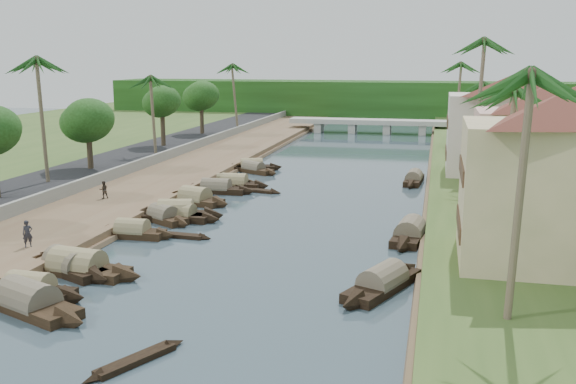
% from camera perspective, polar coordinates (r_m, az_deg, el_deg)
% --- Properties ---
extents(ground, '(220.00, 220.00, 0.00)m').
position_cam_1_polar(ground, '(43.50, -2.74, -5.26)').
color(ground, '#364852').
rests_on(ground, ground).
extents(left_bank, '(10.00, 180.00, 0.80)m').
position_cam_1_polar(left_bank, '(67.11, -11.27, 0.95)').
color(left_bank, brown).
rests_on(left_bank, ground).
extents(right_bank, '(16.00, 180.00, 1.20)m').
position_cam_1_polar(right_bank, '(61.66, 19.89, -0.29)').
color(right_bank, '#365020').
rests_on(right_bank, ground).
extents(road, '(8.00, 180.00, 1.40)m').
position_cam_1_polar(road, '(70.96, -17.55, 1.46)').
color(road, black).
rests_on(road, ground).
extents(retaining_wall, '(0.40, 180.00, 1.10)m').
position_cam_1_polar(retaining_wall, '(68.78, -14.49, 1.87)').
color(retaining_wall, gray).
rests_on(retaining_wall, left_bank).
extents(treeline, '(120.00, 14.00, 8.00)m').
position_cam_1_polar(treeline, '(140.73, 8.52, 8.08)').
color(treeline, '#19380F').
rests_on(treeline, ground).
extents(bridge, '(28.00, 4.00, 2.40)m').
position_cam_1_polar(bridge, '(113.11, 7.30, 6.08)').
color(bridge, '#A5A69B').
rests_on(bridge, ground).
extents(building_near, '(14.85, 14.85, 10.20)m').
position_cam_1_polar(building_near, '(39.24, 24.02, 1.45)').
color(building_near, beige).
rests_on(building_near, right_bank).
extents(building_mid, '(14.11, 14.11, 9.70)m').
position_cam_1_polar(building_mid, '(55.05, 22.01, 4.03)').
color(building_mid, beige).
rests_on(building_mid, right_bank).
extents(building_far, '(15.59, 15.59, 10.20)m').
position_cam_1_polar(building_far, '(68.70, 19.47, 5.80)').
color(building_far, beige).
rests_on(building_far, right_bank).
extents(building_distant, '(12.62, 12.62, 9.20)m').
position_cam_1_polar(building_distant, '(88.66, 18.75, 6.72)').
color(building_distant, beige).
rests_on(building_distant, right_bank).
extents(sampan_0, '(9.15, 5.06, 2.37)m').
position_cam_1_polar(sampan_0, '(36.04, -22.09, -9.10)').
color(sampan_0, black).
rests_on(sampan_0, ground).
extents(sampan_1, '(6.94, 1.94, 2.08)m').
position_cam_1_polar(sampan_1, '(37.76, -21.97, -8.15)').
color(sampan_1, black).
rests_on(sampan_1, ground).
extents(sampan_2, '(9.28, 2.88, 2.38)m').
position_cam_1_polar(sampan_2, '(40.80, -18.20, -6.39)').
color(sampan_2, black).
rests_on(sampan_2, ground).
extents(sampan_3, '(7.98, 4.88, 2.17)m').
position_cam_1_polar(sampan_3, '(41.33, -18.98, -6.22)').
color(sampan_3, black).
rests_on(sampan_3, ground).
extents(sampan_4, '(6.68, 1.76, 1.94)m').
position_cam_1_polar(sampan_4, '(47.96, -13.66, -3.46)').
color(sampan_4, black).
rests_on(sampan_4, ground).
extents(sampan_5, '(8.22, 3.73, 2.51)m').
position_cam_1_polar(sampan_5, '(52.46, -9.94, -1.98)').
color(sampan_5, black).
rests_on(sampan_5, ground).
extents(sampan_6, '(6.32, 4.55, 1.97)m').
position_cam_1_polar(sampan_6, '(51.93, -11.03, -2.18)').
color(sampan_6, black).
rests_on(sampan_6, ground).
extents(sampan_7, '(7.47, 2.19, 1.99)m').
position_cam_1_polar(sampan_7, '(52.24, -9.66, -2.04)').
color(sampan_7, black).
rests_on(sampan_7, ground).
extents(sampan_8, '(7.58, 3.75, 2.28)m').
position_cam_1_polar(sampan_8, '(57.87, -8.26, -0.64)').
color(sampan_8, black).
rests_on(sampan_8, ground).
extents(sampan_9, '(8.02, 1.84, 2.05)m').
position_cam_1_polar(sampan_9, '(62.30, -6.40, 0.29)').
color(sampan_9, black).
rests_on(sampan_9, ground).
extents(sampan_10, '(6.56, 2.75, 1.83)m').
position_cam_1_polar(sampan_10, '(65.44, -5.36, 0.86)').
color(sampan_10, black).
rests_on(sampan_10, ground).
extents(sampan_11, '(7.38, 1.97, 2.12)m').
position_cam_1_polar(sampan_11, '(64.59, -4.79, 0.73)').
color(sampan_11, black).
rests_on(sampan_11, ground).
extents(sampan_12, '(7.05, 4.69, 1.80)m').
position_cam_1_polar(sampan_12, '(73.10, -3.09, 2.04)').
color(sampan_12, black).
rests_on(sampan_12, ground).
extents(sampan_13, '(7.43, 3.94, 2.04)m').
position_cam_1_polar(sampan_13, '(74.59, -3.25, 2.24)').
color(sampan_13, black).
rests_on(sampan_13, ground).
extents(sampan_14, '(4.94, 8.74, 2.14)m').
position_cam_1_polar(sampan_14, '(36.61, 8.40, -8.01)').
color(sampan_14, black).
rests_on(sampan_14, ground).
extents(sampan_15, '(2.77, 8.59, 2.26)m').
position_cam_1_polar(sampan_15, '(47.01, 10.81, -3.62)').
color(sampan_15, black).
rests_on(sampan_15, ground).
extents(sampan_16, '(2.04, 7.87, 1.94)m').
position_cam_1_polar(sampan_16, '(68.17, 11.13, 1.13)').
color(sampan_16, black).
rests_on(sampan_16, ground).
extents(canoe_0, '(3.05, 5.05, 0.70)m').
position_cam_1_polar(canoe_0, '(29.00, -13.37, -14.38)').
color(canoe_0, black).
rests_on(canoe_0, ground).
extents(canoe_1, '(4.98, 1.12, 0.80)m').
position_cam_1_polar(canoe_1, '(47.33, -9.57, -3.87)').
color(canoe_1, black).
rests_on(canoe_1, ground).
extents(canoe_2, '(6.02, 2.12, 0.87)m').
position_cam_1_polar(canoe_2, '(62.70, -3.05, 0.13)').
color(canoe_2, black).
rests_on(canoe_2, ground).
extents(palm_0, '(3.20, 3.20, 12.46)m').
position_cam_1_polar(palm_0, '(28.99, 20.42, 9.29)').
color(palm_0, '#715F4B').
rests_on(palm_0, ground).
extents(palm_1, '(3.20, 3.20, 11.05)m').
position_cam_1_polar(palm_1, '(45.51, 19.05, 8.30)').
color(palm_1, '#715F4B').
rests_on(palm_1, ground).
extents(palm_2, '(3.20, 3.20, 14.72)m').
position_cam_1_polar(palm_2, '(62.35, 16.79, 12.45)').
color(palm_2, '#715F4B').
rests_on(palm_2, ground).
extents(palm_3, '(3.20, 3.20, 10.24)m').
position_cam_1_polar(palm_3, '(78.75, 16.64, 9.08)').
color(palm_3, '#715F4B').
rests_on(palm_3, ground).
extents(palm_5, '(3.20, 3.20, 12.85)m').
position_cam_1_polar(palm_5, '(63.33, -21.31, 10.69)').
color(palm_5, '#715F4B').
rests_on(palm_5, ground).
extents(palm_6, '(3.20, 3.20, 10.69)m').
position_cam_1_polar(palm_6, '(79.37, -11.98, 9.78)').
color(palm_6, '#715F4B').
rests_on(palm_6, ground).
extents(palm_7, '(3.20, 3.20, 12.40)m').
position_cam_1_polar(palm_7, '(93.88, 14.95, 10.79)').
color(palm_7, '#715F4B').
rests_on(palm_7, ground).
extents(palm_8, '(3.20, 3.20, 11.85)m').
position_cam_1_polar(palm_8, '(104.99, -4.68, 11.03)').
color(palm_8, '#715F4B').
rests_on(palm_8, ground).
extents(tree_3, '(5.17, 5.17, 7.13)m').
position_cam_1_polar(tree_3, '(70.21, -17.36, 6.00)').
color(tree_3, '#4D3E2C').
rests_on(tree_3, ground).
extents(tree_4, '(4.60, 4.60, 7.68)m').
position_cam_1_polar(tree_4, '(86.69, -11.15, 7.81)').
color(tree_4, '#4D3E2C').
rests_on(tree_4, ground).
extents(tree_5, '(5.07, 5.07, 7.82)m').
position_cam_1_polar(tree_5, '(100.09, -7.72, 8.40)').
color(tree_5, '#4D3E2C').
rests_on(tree_5, ground).
extents(tree_6, '(4.43, 4.43, 7.67)m').
position_cam_1_polar(tree_6, '(71.69, 23.31, 6.18)').
color(tree_6, '#4D3E2C').
rests_on(tree_6, ground).
extents(person_near, '(0.75, 0.74, 1.75)m').
position_cam_1_polar(person_near, '(44.63, -22.14, -3.46)').
color(person_near, '#25262D').
rests_on(person_near, left_bank).
extents(person_far, '(0.94, 0.91, 1.52)m').
position_cam_1_polar(person_far, '(57.98, -16.07, 0.20)').
color(person_far, '#352D25').
rests_on(person_far, left_bank).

